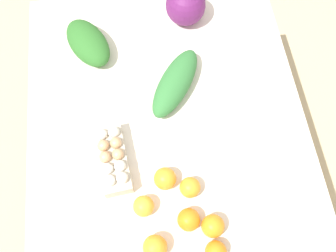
% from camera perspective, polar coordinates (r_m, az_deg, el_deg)
% --- Properties ---
extents(ground_plane, '(8.00, 8.00, 0.00)m').
position_cam_1_polar(ground_plane, '(2.14, 0.00, -8.63)').
color(ground_plane, '#C6B289').
extents(dining_table, '(1.36, 1.04, 0.78)m').
position_cam_1_polar(dining_table, '(1.49, 0.00, -1.76)').
color(dining_table, silver).
rests_on(dining_table, ground_plane).
extents(cabbage_purple, '(0.17, 0.17, 0.17)m').
position_cam_1_polar(cabbage_purple, '(1.61, 2.70, 17.89)').
color(cabbage_purple, '#601E5B').
rests_on(cabbage_purple, dining_table).
extents(egg_carton, '(0.26, 0.12, 0.09)m').
position_cam_1_polar(egg_carton, '(1.33, -8.43, -4.89)').
color(egg_carton, beige).
rests_on(egg_carton, dining_table).
extents(greens_bunch_chard, '(0.33, 0.27, 0.09)m').
position_cam_1_polar(greens_bunch_chard, '(1.43, 1.13, 6.61)').
color(greens_bunch_chard, '#337538').
rests_on(greens_bunch_chard, dining_table).
extents(greens_bunch_scallion, '(0.29, 0.24, 0.10)m').
position_cam_1_polar(greens_bunch_scallion, '(1.57, -12.09, 12.30)').
color(greens_bunch_scallion, '#2D6B28').
rests_on(greens_bunch_scallion, dining_table).
extents(orange_0, '(0.07, 0.07, 0.07)m').
position_cam_1_polar(orange_0, '(1.29, 3.37, -9.33)').
color(orange_0, orange).
rests_on(orange_0, dining_table).
extents(orange_1, '(0.08, 0.08, 0.08)m').
position_cam_1_polar(orange_1, '(1.27, 6.86, -14.89)').
color(orange_1, orange).
rests_on(orange_1, dining_table).
extents(orange_2, '(0.08, 0.08, 0.08)m').
position_cam_1_polar(orange_2, '(1.29, -0.45, -8.02)').
color(orange_2, orange).
rests_on(orange_2, dining_table).
extents(orange_3, '(0.08, 0.08, 0.08)m').
position_cam_1_polar(orange_3, '(1.27, 3.18, -14.06)').
color(orange_3, orange).
rests_on(orange_3, dining_table).
extents(orange_4, '(0.07, 0.07, 0.07)m').
position_cam_1_polar(orange_4, '(1.26, 7.31, -18.45)').
color(orange_4, orange).
rests_on(orange_4, dining_table).
extents(orange_5, '(0.07, 0.07, 0.07)m').
position_cam_1_polar(orange_5, '(1.28, -3.74, -12.09)').
color(orange_5, '#F9A833').
rests_on(orange_5, dining_table).
extents(orange_6, '(0.08, 0.08, 0.08)m').
position_cam_1_polar(orange_6, '(1.25, -2.00, -17.96)').
color(orange_6, orange).
rests_on(orange_6, dining_table).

